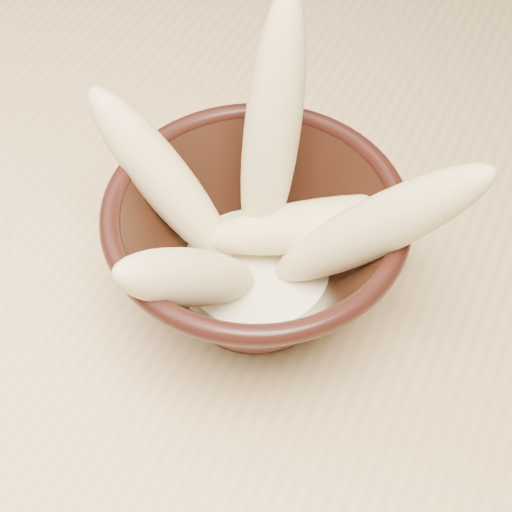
{
  "coord_description": "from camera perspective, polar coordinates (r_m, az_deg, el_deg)",
  "views": [
    {
      "loc": [
        0.02,
        -0.33,
        1.19
      ],
      "look_at": [
        -0.11,
        -0.07,
        0.8
      ],
      "focal_mm": 50.0,
      "sensor_mm": 36.0,
      "label": 1
    }
  ],
  "objects": [
    {
      "name": "banana_front",
      "position": [
        0.43,
        -5.24,
        -1.73
      ],
      "size": [
        0.08,
        0.12,
        0.12
      ],
      "primitive_type": "ellipsoid",
      "rotation": [
        0.79,
        0.0,
        -0.42
      ],
      "color": "#D9C480",
      "rests_on": "bowl"
    },
    {
      "name": "milk_puddle",
      "position": [
        0.5,
        0.0,
        -1.19
      ],
      "size": [
        0.11,
        0.11,
        0.02
      ],
      "primitive_type": "cylinder",
      "color": "#EEE9C0",
      "rests_on": "bowl"
    },
    {
      "name": "banana_upright",
      "position": [
        0.46,
        1.28,
        9.78
      ],
      "size": [
        0.05,
        0.1,
        0.18
      ],
      "primitive_type": "ellipsoid",
      "rotation": [
        0.37,
        0.0,
        3.29
      ],
      "color": "#D9C480",
      "rests_on": "bowl"
    },
    {
      "name": "bowl",
      "position": [
        0.47,
        0.0,
        0.67
      ],
      "size": [
        0.19,
        0.19,
        0.11
      ],
      "rotation": [
        0.0,
        0.0,
        -0.17
      ],
      "color": "black",
      "rests_on": "table"
    },
    {
      "name": "table",
      "position": [
        0.61,
        11.94,
        -6.22
      ],
      "size": [
        1.2,
        0.8,
        0.75
      ],
      "color": "#DCB179",
      "rests_on": "ground"
    },
    {
      "name": "banana_left",
      "position": [
        0.48,
        -7.41,
        6.12
      ],
      "size": [
        0.13,
        0.05,
        0.13
      ],
      "primitive_type": "ellipsoid",
      "rotation": [
        0.77,
        0.0,
        -1.72
      ],
      "color": "#D9C480",
      "rests_on": "bowl"
    },
    {
      "name": "banana_across",
      "position": [
        0.48,
        5.09,
        2.48
      ],
      "size": [
        0.16,
        0.11,
        0.06
      ],
      "primitive_type": "ellipsoid",
      "rotation": [
        1.44,
        0.0,
        2.08
      ],
      "color": "#D9C480",
      "rests_on": "bowl"
    },
    {
      "name": "banana_right",
      "position": [
        0.43,
        9.23,
        2.13
      ],
      "size": [
        0.14,
        0.06,
        0.15
      ],
      "primitive_type": "ellipsoid",
      "rotation": [
        0.71,
        0.0,
        1.75
      ],
      "color": "#D9C480",
      "rests_on": "bowl"
    }
  ]
}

